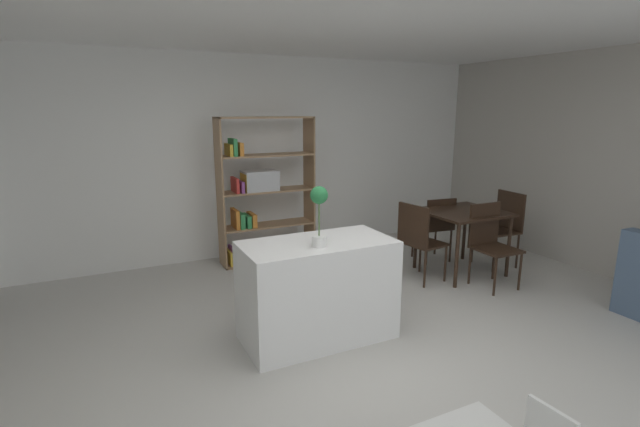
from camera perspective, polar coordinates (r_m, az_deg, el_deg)
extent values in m
plane|color=beige|center=(3.97, 5.93, -17.29)|extent=(10.07, 10.07, 0.00)
cube|color=white|center=(3.51, 7.06, 24.96)|extent=(7.31, 6.31, 0.06)
cube|color=white|center=(6.33, -8.95, 6.92)|extent=(7.31, 0.06, 2.70)
cube|color=white|center=(4.04, -0.30, -9.59)|extent=(1.31, 0.67, 0.89)
cylinder|color=white|center=(3.75, -0.12, -3.46)|extent=(0.12, 0.12, 0.09)
cylinder|color=#476633|center=(3.70, -0.12, -0.67)|extent=(0.01, 0.01, 0.28)
sphere|color=#24713B|center=(3.66, -0.12, 2.32)|extent=(0.15, 0.15, 0.15)
cube|color=#997551|center=(5.85, -12.39, 2.36)|extent=(0.02, 0.35, 1.90)
cube|color=#997551|center=(6.25, -1.35, 3.31)|extent=(0.02, 0.35, 1.90)
cube|color=#997551|center=(5.93, -6.93, 11.84)|extent=(1.25, 0.35, 0.02)
cube|color=#997551|center=(6.26, -6.47, -5.66)|extent=(1.25, 0.35, 0.02)
cube|color=#997551|center=(6.12, -6.58, -1.43)|extent=(1.21, 0.35, 0.02)
cube|color=#997551|center=(6.02, -6.69, 2.86)|extent=(1.21, 0.35, 0.02)
cube|color=#997551|center=(5.96, -6.81, 7.27)|extent=(1.21, 0.35, 0.02)
cube|color=gold|center=(6.08, -11.32, -5.39)|extent=(0.03, 0.29, 0.18)
cube|color=#8E4793|center=(6.08, -10.95, -5.15)|extent=(0.03, 0.29, 0.22)
cube|color=orange|center=(6.09, -10.35, -4.97)|extent=(0.05, 0.29, 0.25)
cube|color=orange|center=(5.96, -10.56, -0.63)|extent=(0.05, 0.29, 0.24)
cube|color=#338E4C|center=(5.99, -9.96, -0.81)|extent=(0.06, 0.29, 0.19)
cube|color=#338E4C|center=(6.01, -9.18, -0.88)|extent=(0.06, 0.29, 0.16)
cube|color=orange|center=(6.03, -8.53, -0.75)|extent=(0.06, 0.29, 0.17)
cube|color=red|center=(5.88, -10.59, 3.52)|extent=(0.04, 0.29, 0.19)
cube|color=#8E4793|center=(5.91, -9.95, 3.36)|extent=(0.04, 0.29, 0.14)
cube|color=gold|center=(5.92, -9.40, 3.84)|extent=(0.04, 0.29, 0.23)
cube|color=gold|center=(5.81, -11.36, 7.81)|extent=(0.04, 0.29, 0.15)
cube|color=#338E4C|center=(5.83, -10.87, 8.16)|extent=(0.05, 0.29, 0.21)
cube|color=orange|center=(5.85, -10.12, 7.96)|extent=(0.05, 0.29, 0.16)
cube|color=#B7BABC|center=(5.97, -7.53, 4.12)|extent=(0.44, 0.31, 0.26)
cube|color=black|center=(5.82, 17.48, 0.16)|extent=(0.93, 0.87, 0.03)
cylinder|color=black|center=(5.39, 16.76, -5.11)|extent=(0.04, 0.04, 0.75)
cylinder|color=black|center=(5.95, 22.53, -3.86)|extent=(0.04, 0.04, 0.75)
cylinder|color=black|center=(5.93, 11.90, -3.20)|extent=(0.04, 0.04, 0.75)
cylinder|color=black|center=(6.45, 17.62, -2.24)|extent=(0.04, 0.04, 0.75)
cube|color=black|center=(5.52, 21.18, -4.21)|extent=(0.44, 0.45, 0.03)
cube|color=black|center=(5.60, 19.86, -1.19)|extent=(0.43, 0.04, 0.48)
cylinder|color=black|center=(5.34, 21.06, -7.40)|extent=(0.03, 0.03, 0.44)
cylinder|color=black|center=(5.61, 23.74, -6.68)|extent=(0.03, 0.03, 0.44)
cylinder|color=black|center=(5.60, 18.22, -6.26)|extent=(0.03, 0.03, 0.44)
cylinder|color=black|center=(5.85, 20.92, -5.64)|extent=(0.03, 0.03, 0.44)
cube|color=black|center=(6.29, 13.86, -1.61)|extent=(0.47, 0.47, 0.03)
cube|color=black|center=(6.08, 14.94, -0.11)|extent=(0.42, 0.08, 0.40)
cylinder|color=black|center=(6.59, 14.24, -3.09)|extent=(0.03, 0.03, 0.44)
cylinder|color=black|center=(6.41, 11.52, -3.41)|extent=(0.03, 0.03, 0.44)
cylinder|color=black|center=(6.31, 16.00, -3.92)|extent=(0.03, 0.03, 0.44)
cylinder|color=black|center=(6.11, 13.21, -4.29)|extent=(0.03, 0.03, 0.44)
cube|color=black|center=(5.52, 12.82, -3.62)|extent=(0.47, 0.52, 0.03)
cube|color=black|center=(5.32, 11.57, -1.42)|extent=(0.10, 0.46, 0.47)
cylinder|color=black|center=(5.59, 15.42, -6.06)|extent=(0.03, 0.03, 0.44)
cylinder|color=black|center=(5.84, 12.43, -5.08)|extent=(0.03, 0.03, 0.44)
cylinder|color=black|center=(5.34, 13.00, -6.82)|extent=(0.03, 0.03, 0.44)
cylinder|color=black|center=(5.60, 9.98, -5.75)|extent=(0.03, 0.03, 0.44)
cube|color=black|center=(6.30, 21.18, -2.03)|extent=(0.47, 0.49, 0.03)
cube|color=black|center=(6.38, 22.71, 0.37)|extent=(0.06, 0.46, 0.48)
cylinder|color=black|center=(6.38, 18.56, -3.87)|extent=(0.03, 0.03, 0.45)
cylinder|color=black|center=(6.10, 20.94, -4.82)|extent=(0.03, 0.03, 0.45)
cylinder|color=black|center=(6.62, 21.07, -3.46)|extent=(0.03, 0.03, 0.45)
cylinder|color=black|center=(6.35, 23.47, -4.35)|extent=(0.03, 0.03, 0.45)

